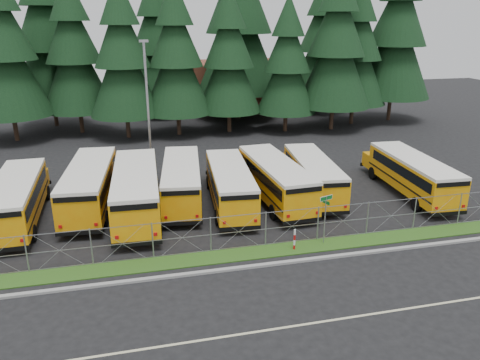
% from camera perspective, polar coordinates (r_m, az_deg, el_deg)
% --- Properties ---
extents(ground, '(120.00, 120.00, 0.00)m').
position_cam_1_polar(ground, '(26.87, 4.56, -6.80)').
color(ground, black).
rests_on(ground, ground).
extents(curb, '(50.00, 0.25, 0.12)m').
position_cam_1_polar(curb, '(24.25, 6.83, -9.79)').
color(curb, gray).
rests_on(curb, ground).
extents(grass_verge, '(50.00, 1.40, 0.06)m').
position_cam_1_polar(grass_verge, '(25.42, 5.75, -8.37)').
color(grass_verge, '#264E16').
rests_on(grass_verge, ground).
extents(road_lane_line, '(50.00, 0.12, 0.01)m').
position_cam_1_polar(road_lane_line, '(20.48, 11.69, -16.32)').
color(road_lane_line, beige).
rests_on(road_lane_line, ground).
extents(chainlink_fence, '(44.00, 0.10, 2.00)m').
position_cam_1_polar(chainlink_fence, '(25.58, 5.31, -5.74)').
color(chainlink_fence, '#93959B').
rests_on(chainlink_fence, ground).
extents(brick_building, '(22.00, 10.00, 6.00)m').
position_cam_1_polar(brick_building, '(64.95, -1.21, 11.55)').
color(brick_building, brown).
rests_on(brick_building, ground).
extents(bus_0, '(2.77, 10.63, 2.77)m').
position_cam_1_polar(bus_0, '(31.05, -25.41, -2.23)').
color(bus_0, orange).
rests_on(bus_0, ground).
extents(bus_1, '(3.48, 11.20, 2.89)m').
position_cam_1_polar(bus_1, '(31.65, -17.73, -0.73)').
color(bus_1, orange).
rests_on(bus_1, ground).
extents(bus_2, '(3.14, 11.57, 3.01)m').
position_cam_1_polar(bus_2, '(29.72, -12.49, -1.42)').
color(bus_2, orange).
rests_on(bus_2, ground).
extents(bus_3, '(3.72, 10.61, 2.72)m').
position_cam_1_polar(bus_3, '(31.41, -7.11, -0.24)').
color(bus_3, orange).
rests_on(bus_3, ground).
extents(bus_4, '(3.32, 10.49, 2.71)m').
position_cam_1_polar(bus_4, '(30.50, -1.31, -0.71)').
color(bus_4, orange).
rests_on(bus_4, ground).
extents(bus_5, '(3.07, 10.79, 2.80)m').
position_cam_1_polar(bus_5, '(31.46, 4.11, -0.03)').
color(bus_5, orange).
rests_on(bus_5, ground).
extents(bus_6, '(3.45, 10.21, 2.63)m').
position_cam_1_polar(bus_6, '(32.82, 8.73, 0.46)').
color(bus_6, orange).
rests_on(bus_6, ground).
extents(bus_east, '(3.07, 10.55, 2.73)m').
position_cam_1_polar(bus_east, '(34.56, 20.01, 0.55)').
color(bus_east, orange).
rests_on(bus_east, ground).
extents(street_sign, '(0.80, 0.53, 2.81)m').
position_cam_1_polar(street_sign, '(25.50, 10.39, -3.54)').
color(street_sign, '#93959B').
rests_on(street_sign, ground).
extents(striped_bollard, '(0.11, 0.11, 1.20)m').
position_cam_1_polar(striped_bollard, '(25.16, 6.66, -7.26)').
color(striped_bollard, '#B20C0C').
rests_on(striped_bollard, ground).
extents(light_standard, '(0.70, 0.35, 10.14)m').
position_cam_1_polar(light_standard, '(37.82, -11.21, 9.38)').
color(light_standard, '#93959B').
rests_on(light_standard, ground).
extents(conifer_1, '(7.87, 7.87, 17.41)m').
position_cam_1_polar(conifer_1, '(50.94, -26.93, 13.85)').
color(conifer_1, black).
rests_on(conifer_1, ground).
extents(conifer_2, '(7.30, 7.30, 16.15)m').
position_cam_1_polar(conifer_2, '(52.17, -19.60, 14.17)').
color(conifer_2, black).
rests_on(conifer_2, ground).
extents(conifer_3, '(7.08, 7.08, 15.66)m').
position_cam_1_polar(conifer_3, '(48.55, -14.12, 14.09)').
color(conifer_3, black).
rests_on(conifer_3, ground).
extents(conifer_4, '(7.05, 7.05, 15.58)m').
position_cam_1_polar(conifer_4, '(48.81, -7.81, 14.45)').
color(conifer_4, black).
rests_on(conifer_4, ground).
extents(conifer_5, '(6.82, 6.82, 15.08)m').
position_cam_1_polar(conifer_5, '(49.80, -1.38, 14.43)').
color(conifer_5, black).
rests_on(conifer_5, ground).
extents(conifer_6, '(6.35, 6.35, 14.04)m').
position_cam_1_polar(conifer_6, '(50.28, 5.77, 13.79)').
color(conifer_6, black).
rests_on(conifer_6, ground).
extents(conifer_7, '(7.86, 7.86, 17.38)m').
position_cam_1_polar(conifer_7, '(51.81, 11.64, 15.52)').
color(conifer_7, black).
rests_on(conifer_7, ground).
extents(conifer_8, '(7.23, 7.23, 15.98)m').
position_cam_1_polar(conifer_8, '(55.28, 14.02, 14.84)').
color(conifer_8, black).
rests_on(conifer_8, ground).
extents(conifer_9, '(8.61, 8.61, 19.04)m').
position_cam_1_polar(conifer_9, '(58.40, 18.56, 16.15)').
color(conifer_9, black).
rests_on(conifer_9, ground).
extents(conifer_10, '(8.25, 8.25, 18.24)m').
position_cam_1_polar(conifer_10, '(56.50, -22.57, 15.21)').
color(conifer_10, black).
rests_on(conifer_10, ground).
extents(conifer_11, '(7.55, 7.55, 16.70)m').
position_cam_1_polar(conifer_11, '(58.70, -10.24, 15.68)').
color(conifer_11, black).
rests_on(conifer_11, ground).
extents(conifer_12, '(9.94, 9.94, 21.99)m').
position_cam_1_polar(conifer_12, '(56.49, -0.14, 18.52)').
color(conifer_12, black).
rests_on(conifer_12, ground).
extents(conifer_13, '(7.61, 7.61, 16.83)m').
position_cam_1_polar(conifer_13, '(61.84, 9.93, 15.93)').
color(conifer_13, black).
rests_on(conifer_13, ground).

